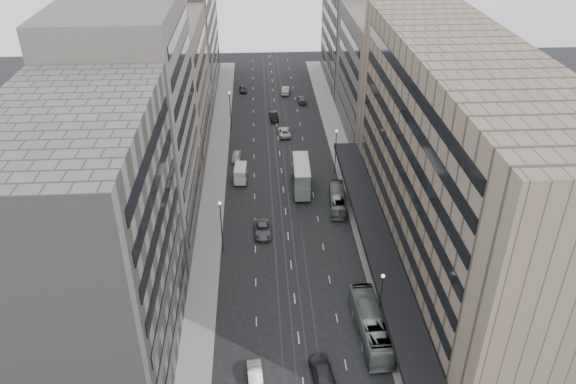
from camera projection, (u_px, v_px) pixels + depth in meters
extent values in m
plane|color=black|center=(295.00, 303.00, 72.00)|extent=(220.00, 220.00, 0.00)
cube|color=gray|center=(345.00, 164.00, 104.79)|extent=(4.00, 125.00, 0.15)
cube|color=gray|center=(216.00, 168.00, 103.57)|extent=(4.00, 125.00, 0.15)
cube|color=#766956|center=(458.00, 166.00, 72.32)|extent=(15.00, 60.00, 30.00)
cube|color=black|center=(378.00, 239.00, 77.44)|extent=(4.40, 60.00, 0.50)
cube|color=#555049|center=(385.00, 76.00, 111.66)|extent=(15.00, 28.00, 24.00)
cube|color=#635E59|center=(360.00, 28.00, 136.42)|extent=(15.00, 32.00, 28.00)
cube|color=#635E59|center=(89.00, 253.00, 56.40)|extent=(15.00, 28.00, 30.00)
cube|color=#555049|center=(134.00, 126.00, 78.58)|extent=(15.00, 26.00, 34.00)
cube|color=#74645A|center=(163.00, 89.00, 104.07)|extent=(15.00, 28.00, 25.00)
cube|color=#635E59|center=(181.00, 34.00, 131.66)|extent=(15.00, 38.00, 28.00)
cylinder|color=#262628|center=(380.00, 303.00, 66.15)|extent=(0.16, 0.16, 8.00)
sphere|color=silver|center=(383.00, 276.00, 64.07)|extent=(0.44, 0.44, 0.44)
cylinder|color=#262628|center=(336.00, 152.00, 100.52)|extent=(0.16, 0.16, 8.00)
sphere|color=silver|center=(337.00, 131.00, 98.44)|extent=(0.44, 0.44, 0.44)
cylinder|color=#262628|center=(221.00, 228.00, 79.78)|extent=(0.16, 0.16, 8.00)
sphere|color=silver|center=(220.00, 203.00, 77.69)|extent=(0.44, 0.44, 0.44)
cylinder|color=#262628|center=(230.00, 112.00, 116.73)|extent=(0.16, 0.16, 8.00)
sphere|color=silver|center=(229.00, 93.00, 114.64)|extent=(0.44, 0.44, 0.44)
imported|color=slate|center=(370.00, 325.00, 66.27)|extent=(3.40, 12.46, 3.44)
imported|color=slate|center=(337.00, 199.00, 91.52)|extent=(3.16, 9.90, 2.71)
cube|color=slate|center=(301.00, 181.00, 95.94)|extent=(2.87, 9.50, 2.41)
cube|color=slate|center=(301.00, 170.00, 94.79)|extent=(2.81, 9.12, 2.10)
cube|color=silver|center=(301.00, 164.00, 94.23)|extent=(2.87, 9.50, 0.13)
cylinder|color=black|center=(294.00, 198.00, 93.60)|extent=(0.32, 1.06, 1.05)
cylinder|color=black|center=(310.00, 197.00, 93.67)|extent=(0.32, 1.06, 1.05)
cylinder|color=black|center=(293.00, 178.00, 99.44)|extent=(0.32, 1.06, 1.05)
cylinder|color=black|center=(308.00, 178.00, 99.51)|extent=(0.32, 1.06, 1.05)
cube|color=#555B5C|center=(366.00, 316.00, 68.80)|extent=(1.71, 4.00, 1.04)
cube|color=silver|center=(366.00, 311.00, 68.33)|extent=(1.67, 3.92, 0.82)
cylinder|color=black|center=(360.00, 327.00, 67.90)|extent=(0.17, 0.59, 0.59)
cylinder|color=black|center=(374.00, 327.00, 67.97)|extent=(0.17, 0.59, 0.59)
cylinder|color=black|center=(357.00, 312.00, 70.16)|extent=(0.17, 0.59, 0.59)
cylinder|color=black|center=(370.00, 312.00, 70.23)|extent=(0.17, 0.59, 0.59)
cube|color=white|center=(241.00, 176.00, 98.95)|extent=(2.28, 4.66, 1.41)
cube|color=beige|center=(240.00, 170.00, 98.31)|extent=(2.24, 4.57, 1.10)
cylinder|color=black|center=(234.00, 184.00, 98.00)|extent=(0.24, 0.74, 0.73)
cylinder|color=black|center=(246.00, 183.00, 98.02)|extent=(0.24, 0.74, 0.73)
cylinder|color=black|center=(236.00, 175.00, 100.60)|extent=(0.24, 0.74, 0.73)
cylinder|color=black|center=(247.00, 175.00, 100.61)|extent=(0.24, 0.74, 0.73)
imported|color=silver|center=(255.00, 377.00, 60.87)|extent=(1.90, 4.55, 1.46)
imported|color=#5C5C5E|center=(263.00, 230.00, 85.07)|extent=(2.63, 5.47, 1.50)
imported|color=#252527|center=(322.00, 372.00, 61.34)|extent=(2.94, 5.96, 1.67)
imported|color=beige|center=(236.00, 157.00, 106.14)|extent=(1.99, 4.41, 1.47)
imported|color=black|center=(274.00, 116.00, 122.66)|extent=(2.04, 4.83, 1.55)
imported|color=silver|center=(284.00, 132.00, 115.79)|extent=(2.71, 5.47, 1.49)
imported|color=#515153|center=(302.00, 99.00, 131.70)|extent=(2.10, 4.93, 1.42)
imported|color=#29282B|center=(243.00, 89.00, 137.75)|extent=(1.93, 4.15, 1.38)
imported|color=#AEA990|center=(286.00, 90.00, 136.48)|extent=(2.43, 5.32, 1.69)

